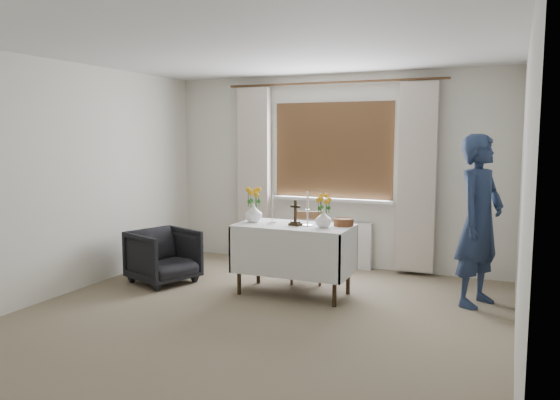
# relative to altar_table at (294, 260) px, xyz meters

# --- Properties ---
(ground) EXTENTS (5.00, 5.00, 0.00)m
(ground) POSITION_rel_altar_table_xyz_m (-0.04, -1.03, -0.38)
(ground) COLOR gray
(ground) RESTS_ON ground
(altar_table) EXTENTS (1.24, 0.64, 0.76)m
(altar_table) POSITION_rel_altar_table_xyz_m (0.00, 0.00, 0.00)
(altar_table) COLOR white
(altar_table) RESTS_ON ground
(wooden_chair) EXTENTS (0.46, 0.46, 0.82)m
(wooden_chair) POSITION_rel_altar_table_xyz_m (-0.04, 0.53, 0.03)
(wooden_chair) COLOR #543B1C
(wooden_chair) RESTS_ON ground
(armchair) EXTENTS (0.88, 0.87, 0.63)m
(armchair) POSITION_rel_altar_table_xyz_m (-1.57, -0.17, -0.07)
(armchair) COLOR black
(armchair) RESTS_ON ground
(person) EXTENTS (0.63, 0.75, 1.73)m
(person) POSITION_rel_altar_table_xyz_m (1.85, 0.40, 0.48)
(person) COLOR navy
(person) RESTS_ON ground
(radiator) EXTENTS (1.10, 0.10, 0.60)m
(radiator) POSITION_rel_altar_table_xyz_m (-0.04, 1.39, -0.08)
(radiator) COLOR silver
(radiator) RESTS_ON ground
(wooden_cross) EXTENTS (0.14, 0.12, 0.27)m
(wooden_cross) POSITION_rel_altar_table_xyz_m (0.03, -0.03, 0.52)
(wooden_cross) COLOR black
(wooden_cross) RESTS_ON altar_table
(candlestick_left) EXTENTS (0.13, 0.13, 0.34)m
(candlestick_left) POSITION_rel_altar_table_xyz_m (-0.25, -0.01, 0.55)
(candlestick_left) COLOR white
(candlestick_left) RESTS_ON altar_table
(candlestick_right) EXTENTS (0.13, 0.13, 0.37)m
(candlestick_right) POSITION_rel_altar_table_xyz_m (0.16, -0.00, 0.56)
(candlestick_right) COLOR white
(candlestick_right) RESTS_ON altar_table
(flower_vase_left) EXTENTS (0.23, 0.23, 0.20)m
(flower_vase_left) POSITION_rel_altar_table_xyz_m (-0.49, 0.01, 0.48)
(flower_vase_left) COLOR white
(flower_vase_left) RESTS_ON altar_table
(flower_vase_right) EXTENTS (0.19, 0.19, 0.18)m
(flower_vase_right) POSITION_rel_altar_table_xyz_m (0.34, -0.02, 0.47)
(flower_vase_right) COLOR white
(flower_vase_right) RESTS_ON altar_table
(wicker_basket) EXTENTS (0.26, 0.26, 0.08)m
(wicker_basket) POSITION_rel_altar_table_xyz_m (0.50, 0.16, 0.42)
(wicker_basket) COLOR brown
(wicker_basket) RESTS_ON altar_table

